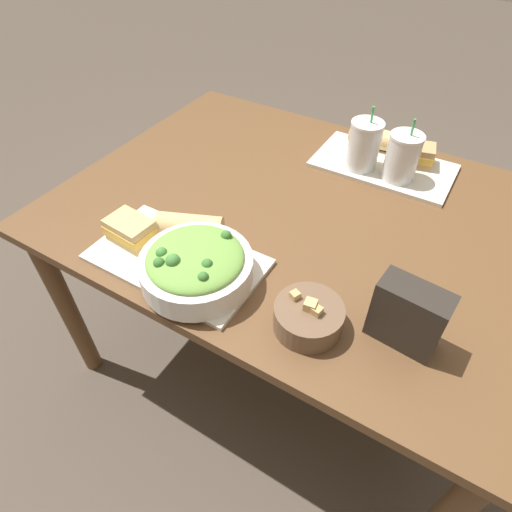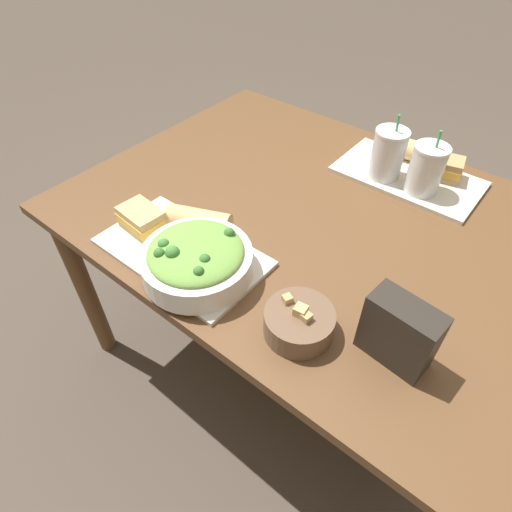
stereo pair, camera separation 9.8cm
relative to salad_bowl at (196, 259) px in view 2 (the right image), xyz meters
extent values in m
plane|color=#4C4238|center=(0.08, 0.39, -0.78)|extent=(12.00, 12.00, 0.00)
cube|color=brown|center=(0.08, 0.39, -0.07)|extent=(1.36, 1.03, 0.03)
cylinder|color=brown|center=(-0.54, -0.07, -0.44)|extent=(0.06, 0.06, 0.70)
cylinder|color=brown|center=(-0.54, 0.84, -0.44)|extent=(0.06, 0.06, 0.70)
cube|color=beige|center=(-0.09, 0.03, -0.05)|extent=(0.43, 0.24, 0.01)
cube|color=beige|center=(0.21, 0.71, -0.05)|extent=(0.43, 0.24, 0.01)
cylinder|color=white|center=(0.00, 0.00, -0.01)|extent=(0.26, 0.26, 0.06)
ellipsoid|color=#6B9E42|center=(0.00, 0.00, 0.02)|extent=(0.22, 0.22, 0.04)
sphere|color=#38702D|center=(-0.05, -0.07, 0.04)|extent=(0.03, 0.03, 0.03)
sphere|color=#427F38|center=(-0.06, -0.04, 0.04)|extent=(0.03, 0.03, 0.03)
sphere|color=#38702D|center=(0.06, -0.05, 0.04)|extent=(0.02, 0.02, 0.02)
sphere|color=#38702D|center=(0.05, -0.02, 0.04)|extent=(0.03, 0.03, 0.03)
sphere|color=#427F38|center=(-0.02, -0.05, 0.04)|extent=(0.03, 0.03, 0.03)
sphere|color=#38702D|center=(0.03, 0.09, 0.04)|extent=(0.03, 0.03, 0.03)
cube|color=beige|center=(-0.06, -0.02, 0.03)|extent=(0.05, 0.05, 0.01)
cube|color=beige|center=(0.00, 0.01, 0.03)|extent=(0.05, 0.05, 0.01)
cylinder|color=brown|center=(0.28, 0.02, -0.03)|extent=(0.15, 0.15, 0.06)
cylinder|color=#5B2D19|center=(0.28, 0.02, 0.00)|extent=(0.14, 0.14, 0.01)
cube|color=tan|center=(0.24, 0.03, 0.01)|extent=(0.02, 0.02, 0.02)
cube|color=tan|center=(0.30, 0.01, 0.01)|extent=(0.02, 0.02, 0.02)
cube|color=tan|center=(0.28, 0.02, 0.01)|extent=(0.03, 0.03, 0.03)
cube|color=tan|center=(-0.23, 0.02, -0.04)|extent=(0.12, 0.09, 0.02)
cube|color=#EFB742|center=(-0.23, 0.02, -0.01)|extent=(0.13, 0.09, 0.02)
cube|color=tan|center=(-0.23, 0.02, 0.01)|extent=(0.12, 0.09, 0.02)
cylinder|color=tan|center=(-0.11, 0.11, -0.01)|extent=(0.18, 0.13, 0.07)
cylinder|color=beige|center=(-0.03, 0.14, -0.01)|extent=(0.03, 0.06, 0.06)
cube|color=tan|center=(0.29, 0.76, -0.04)|extent=(0.12, 0.10, 0.02)
cube|color=#EFB742|center=(0.29, 0.76, -0.01)|extent=(0.13, 0.10, 0.02)
cube|color=tan|center=(0.29, 0.76, 0.01)|extent=(0.12, 0.10, 0.02)
cylinder|color=tan|center=(0.13, 0.79, -0.01)|extent=(0.14, 0.07, 0.07)
cylinder|color=beige|center=(0.20, 0.80, -0.01)|extent=(0.01, 0.06, 0.06)
cylinder|color=silver|center=(0.15, 0.66, 0.03)|extent=(0.10, 0.10, 0.14)
cylinder|color=black|center=(0.15, 0.66, 0.02)|extent=(0.09, 0.09, 0.12)
cylinder|color=white|center=(0.15, 0.66, 0.10)|extent=(0.10, 0.10, 0.01)
cylinder|color=green|center=(0.16, 0.66, 0.13)|extent=(0.01, 0.02, 0.06)
cylinder|color=silver|center=(0.27, 0.66, 0.02)|extent=(0.10, 0.10, 0.14)
cylinder|color=#701E47|center=(0.27, 0.66, 0.01)|extent=(0.09, 0.09, 0.11)
cylinder|color=white|center=(0.27, 0.66, 0.09)|extent=(0.10, 0.10, 0.01)
cylinder|color=green|center=(0.28, 0.66, 0.12)|extent=(0.01, 0.02, 0.06)
cube|color=#28231E|center=(0.46, 0.09, 0.02)|extent=(0.15, 0.08, 0.15)
camera|label=1|loc=(0.47, -0.52, 0.70)|focal=30.00mm
camera|label=2|loc=(0.55, -0.46, 0.70)|focal=30.00mm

